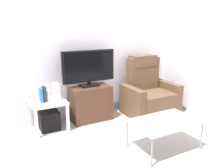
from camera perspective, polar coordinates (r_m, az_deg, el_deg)
The scene contains 14 objects.
ground_plane at distance 3.52m, azimuth -0.01°, elevation -13.46°, with size 6.40×6.40×0.00m, color #BCB2AD.
wall_back at distance 4.15m, azimuth -7.62°, elevation 9.51°, with size 6.40×0.06×2.60m, color silver.
wall_side at distance 4.36m, azimuth 22.52°, elevation 8.77°, with size 0.06×4.48×2.60m, color silver.
tv_stand at distance 4.12m, azimuth -5.41°, elevation -4.66°, with size 0.70×0.44×0.61m.
television at distance 3.97m, azimuth -5.74°, elevation 4.08°, with size 0.94×0.20×0.62m.
recliner_armchair at distance 4.47m, azimuth 9.01°, elevation -2.31°, with size 0.98×0.78×1.08m.
side_table at distance 3.82m, azimuth -15.54°, elevation -5.10°, with size 0.54×0.54×0.48m.
subwoofer_box at distance 3.91m, azimuth -15.29°, elevation -8.62°, with size 0.30×0.30×0.30m, color black.
book_leftmost at distance 3.72m, azimuth -17.16°, elevation -2.65°, with size 0.04×0.12×0.22m, color #3366B2.
book_middle at distance 3.73m, azimuth -16.36°, elevation -2.43°, with size 0.05×0.12×0.24m, color #262626.
book_rightmost at distance 3.75m, azimuth -15.98°, elevation -2.92°, with size 0.03×0.10×0.17m, color #3366B2.
game_console at distance 3.80m, azimuth -13.66°, elevation -1.79°, with size 0.07×0.20×0.26m, color white.
coffee_table at distance 3.21m, azimuth 12.91°, elevation -9.33°, with size 0.90×0.60×0.40m.
cell_phone at distance 3.23m, azimuth 15.36°, elevation -8.74°, with size 0.07×0.15×0.01m, color #B7B7BC.
Camera 1 is at (-1.49, -2.73, 1.65)m, focal length 37.01 mm.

